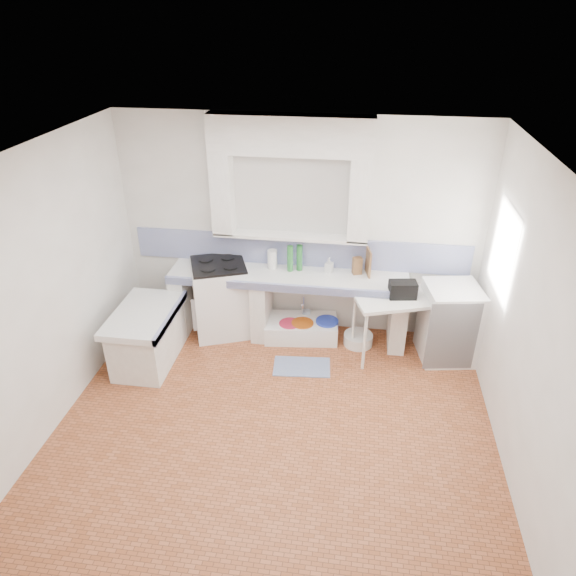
# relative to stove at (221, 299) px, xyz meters

# --- Properties ---
(floor) EXTENTS (4.50, 4.50, 0.00)m
(floor) POSITION_rel_stove_xyz_m (0.99, -1.69, -0.48)
(floor) COLOR #A25633
(floor) RESTS_ON ground
(ceiling) EXTENTS (4.50, 4.50, 0.00)m
(ceiling) POSITION_rel_stove_xyz_m (0.99, -1.69, 2.32)
(ceiling) COLOR white
(ceiling) RESTS_ON ground
(wall_back) EXTENTS (4.50, 0.00, 4.50)m
(wall_back) POSITION_rel_stove_xyz_m (0.99, 0.31, 0.92)
(wall_back) COLOR white
(wall_back) RESTS_ON ground
(wall_front) EXTENTS (4.50, 0.00, 4.50)m
(wall_front) POSITION_rel_stove_xyz_m (0.99, -3.69, 0.92)
(wall_front) COLOR white
(wall_front) RESTS_ON ground
(wall_left) EXTENTS (0.00, 4.50, 4.50)m
(wall_left) POSITION_rel_stove_xyz_m (-1.26, -1.69, 0.92)
(wall_left) COLOR white
(wall_left) RESTS_ON ground
(wall_right) EXTENTS (0.00, 4.50, 4.50)m
(wall_right) POSITION_rel_stove_xyz_m (3.24, -1.69, 0.92)
(wall_right) COLOR white
(wall_right) RESTS_ON ground
(alcove_mass) EXTENTS (1.90, 0.25, 0.45)m
(alcove_mass) POSITION_rel_stove_xyz_m (0.89, 0.19, 2.09)
(alcove_mass) COLOR white
(alcove_mass) RESTS_ON ground
(window_frame) EXTENTS (0.35, 0.86, 1.06)m
(window_frame) POSITION_rel_stove_xyz_m (3.42, -0.49, 1.12)
(window_frame) COLOR #392012
(window_frame) RESTS_ON ground
(lace_valance) EXTENTS (0.01, 0.84, 0.24)m
(lace_valance) POSITION_rel_stove_xyz_m (3.27, -0.49, 1.50)
(lace_valance) COLOR white
(lace_valance) RESTS_ON ground
(counter_slab) EXTENTS (3.00, 0.60, 0.08)m
(counter_slab) POSITION_rel_stove_xyz_m (0.89, 0.01, 0.38)
(counter_slab) COLOR white
(counter_slab) RESTS_ON ground
(counter_lip) EXTENTS (3.00, 0.04, 0.10)m
(counter_lip) POSITION_rel_stove_xyz_m (0.89, -0.27, 0.38)
(counter_lip) COLOR navy
(counter_lip) RESTS_ON ground
(counter_pier_left) EXTENTS (0.20, 0.55, 0.82)m
(counter_pier_left) POSITION_rel_stove_xyz_m (-0.51, 0.01, -0.07)
(counter_pier_left) COLOR white
(counter_pier_left) RESTS_ON ground
(counter_pier_mid) EXTENTS (0.20, 0.55, 0.82)m
(counter_pier_mid) POSITION_rel_stove_xyz_m (0.54, 0.01, -0.07)
(counter_pier_mid) COLOR white
(counter_pier_mid) RESTS_ON ground
(counter_pier_right) EXTENTS (0.20, 0.55, 0.82)m
(counter_pier_right) POSITION_rel_stove_xyz_m (2.29, 0.01, -0.07)
(counter_pier_right) COLOR white
(counter_pier_right) RESTS_ON ground
(peninsula_top) EXTENTS (0.70, 1.10, 0.08)m
(peninsula_top) POSITION_rel_stove_xyz_m (-0.71, -0.79, 0.18)
(peninsula_top) COLOR white
(peninsula_top) RESTS_ON ground
(peninsula_base) EXTENTS (0.60, 1.00, 0.62)m
(peninsula_base) POSITION_rel_stove_xyz_m (-0.71, -0.79, -0.17)
(peninsula_base) COLOR white
(peninsula_base) RESTS_ON ground
(peninsula_lip) EXTENTS (0.04, 1.10, 0.10)m
(peninsula_lip) POSITION_rel_stove_xyz_m (-0.38, -0.79, 0.18)
(peninsula_lip) COLOR navy
(peninsula_lip) RESTS_ON ground
(backsplash) EXTENTS (4.27, 0.03, 0.40)m
(backsplash) POSITION_rel_stove_xyz_m (0.99, 0.30, 0.62)
(backsplash) COLOR navy
(backsplash) RESTS_ON ground
(stove) EXTENTS (0.87, 0.86, 0.97)m
(stove) POSITION_rel_stove_xyz_m (0.00, 0.00, 0.00)
(stove) COLOR white
(stove) RESTS_ON ground
(sink) EXTENTS (0.98, 0.60, 0.22)m
(sink) POSITION_rel_stove_xyz_m (1.07, -0.01, -0.37)
(sink) COLOR white
(sink) RESTS_ON ground
(side_table) EXTENTS (1.11, 0.83, 0.04)m
(side_table) POSITION_rel_stove_xyz_m (2.23, -0.23, -0.07)
(side_table) COLOR white
(side_table) RESTS_ON ground
(fridge) EXTENTS (0.71, 0.71, 0.96)m
(fridge) POSITION_rel_stove_xyz_m (2.88, -0.16, -0.00)
(fridge) COLOR white
(fridge) RESTS_ON ground
(bucket_red) EXTENTS (0.30, 0.30, 0.26)m
(bucket_red) POSITION_rel_stove_xyz_m (0.93, -0.11, -0.35)
(bucket_red) COLOR #C92546
(bucket_red) RESTS_ON ground
(bucket_orange) EXTENTS (0.33, 0.33, 0.27)m
(bucket_orange) POSITION_rel_stove_xyz_m (1.09, -0.08, -0.35)
(bucket_orange) COLOR #C05310
(bucket_orange) RESTS_ON ground
(bucket_blue) EXTENTS (0.38, 0.38, 0.28)m
(bucket_blue) POSITION_rel_stove_xyz_m (1.40, -0.00, -0.35)
(bucket_blue) COLOR #2038BB
(bucket_blue) RESTS_ON ground
(basin_white) EXTENTS (0.42, 0.42, 0.14)m
(basin_white) POSITION_rel_stove_xyz_m (1.82, -0.07, -0.41)
(basin_white) COLOR white
(basin_white) RESTS_ON ground
(water_bottle_a) EXTENTS (0.09, 0.09, 0.28)m
(water_bottle_a) POSITION_rel_stove_xyz_m (1.10, 0.16, -0.35)
(water_bottle_a) COLOR silver
(water_bottle_a) RESTS_ON ground
(water_bottle_b) EXTENTS (0.09, 0.09, 0.31)m
(water_bottle_b) POSITION_rel_stove_xyz_m (1.13, 0.16, -0.33)
(water_bottle_b) COLOR silver
(water_bottle_b) RESTS_ON ground
(black_bag) EXTENTS (0.34, 0.23, 0.20)m
(black_bag) POSITION_rel_stove_xyz_m (2.29, -0.22, 0.44)
(black_bag) COLOR black
(black_bag) RESTS_ON side_table
(green_bottle_a) EXTENTS (0.08, 0.08, 0.34)m
(green_bottle_a) POSITION_rel_stove_xyz_m (0.90, 0.12, 0.59)
(green_bottle_a) COLOR #26712E
(green_bottle_a) RESTS_ON counter_slab
(green_bottle_b) EXTENTS (0.09, 0.09, 0.34)m
(green_bottle_b) POSITION_rel_stove_xyz_m (1.01, 0.16, 0.59)
(green_bottle_b) COLOR #26712E
(green_bottle_b) RESTS_ON counter_slab
(knife_block) EXTENTS (0.13, 0.12, 0.22)m
(knife_block) POSITION_rel_stove_xyz_m (1.74, 0.16, 0.53)
(knife_block) COLOR brown
(knife_block) RESTS_ON counter_slab
(cutting_board) EXTENTS (0.07, 0.25, 0.34)m
(cutting_board) POSITION_rel_stove_xyz_m (1.87, 0.16, 0.58)
(cutting_board) COLOR brown
(cutting_board) RESTS_ON counter_slab
(paper_towel) EXTENTS (0.16, 0.16, 0.25)m
(paper_towel) POSITION_rel_stove_xyz_m (0.67, 0.16, 0.54)
(paper_towel) COLOR white
(paper_towel) RESTS_ON counter_slab
(soap_bottle) EXTENTS (0.11, 0.11, 0.19)m
(soap_bottle) POSITION_rel_stove_xyz_m (1.39, 0.16, 0.51)
(soap_bottle) COLOR white
(soap_bottle) RESTS_ON counter_slab
(rug) EXTENTS (0.71, 0.44, 0.01)m
(rug) POSITION_rel_stove_xyz_m (1.16, -0.66, -0.48)
(rug) COLOR #304790
(rug) RESTS_ON ground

